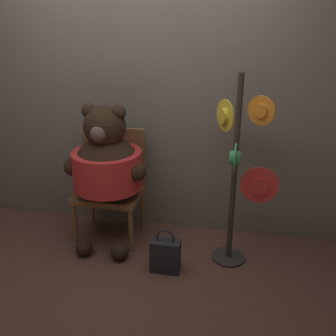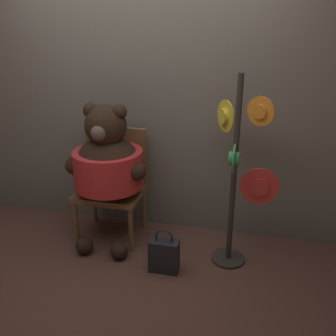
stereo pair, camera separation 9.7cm
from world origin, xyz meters
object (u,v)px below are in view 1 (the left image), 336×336
chair (111,180)px  handbag_on_ground (165,255)px  teddy_bear (107,165)px  hat_display_rack (239,173)px

chair → handbag_on_ground: bearing=-39.2°
teddy_bear → handbag_on_ground: 0.88m
handbag_on_ground → teddy_bear: bearing=150.1°
hat_display_rack → handbag_on_ground: (-0.52, -0.27, -0.64)m
chair → teddy_bear: bearing=-79.3°
chair → handbag_on_ground: (0.59, -0.48, -0.38)m
teddy_bear → handbag_on_ground: bearing=-29.9°
teddy_bear → handbag_on_ground: teddy_bear is taller
hat_display_rack → handbag_on_ground: hat_display_rack is taller
hat_display_rack → handbag_on_ground: size_ratio=4.06×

